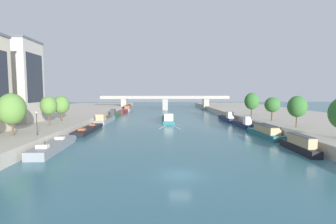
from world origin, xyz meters
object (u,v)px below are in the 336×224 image
moored_boat_left_far (123,112)px  lamppost_left_bank (37,122)px  tree_left_third (49,106)px  moored_boat_right_near (265,132)px  tree_right_end_of_row (297,107)px  moored_boat_right_gap_after (242,124)px  moored_boat_left_midway (105,119)px  tree_left_end_of_row (12,109)px  moored_boat_left_upstream (54,146)px  moored_boat_left_second (128,108)px  moored_boat_right_downstream (299,145)px  moored_boat_left_lone (115,114)px  tree_right_distant (252,101)px  barge_midriver (168,119)px  tree_right_past_mid (272,105)px  moored_boat_right_far (227,118)px  bridge_far (165,101)px  moored_boat_left_end (89,129)px  tree_left_far (61,105)px

moored_boat_left_far → lamppost_left_bank: size_ratio=3.23×
tree_left_third → lamppost_left_bank: (3.44, -12.12, -2.16)m
moored_boat_left_far → moored_boat_right_near: moored_boat_right_near is taller
tree_right_end_of_row → moored_boat_right_gap_after: bearing=115.9°
moored_boat_left_midway → tree_left_end_of_row: size_ratio=2.10×
moored_boat_left_upstream → moored_boat_left_second: 84.95m
moored_boat_right_gap_after → moored_boat_right_near: bearing=-89.5°
moored_boat_right_downstream → tree_left_end_of_row: size_ratio=1.44×
moored_boat_left_lone → tree_right_distant: tree_right_distant is taller
moored_boat_left_midway → moored_boat_left_second: bearing=89.2°
barge_midriver → moored_boat_right_downstream: barge_midriver is taller
barge_midriver → lamppost_left_bank: (-23.67, -35.64, 3.40)m
lamppost_left_bank → moored_boat_left_upstream: bearing=-34.1°
moored_boat_right_gap_after → tree_right_past_mid: 8.93m
tree_left_third → tree_right_past_mid: 54.30m
barge_midriver → tree_right_end_of_row: size_ratio=3.17×
moored_boat_left_upstream → moored_boat_right_gap_after: size_ratio=1.23×
moored_boat_right_far → bridge_far: size_ratio=0.20×
tree_right_distant → tree_right_past_mid: bearing=-88.4°
moored_boat_left_second → tree_right_distant: 67.28m
moored_boat_left_second → moored_boat_left_end: bearing=-90.4°
barge_midriver → lamppost_left_bank: 42.92m
moored_boat_right_far → tree_right_distant: tree_right_distant is taller
moored_boat_right_near → tree_right_distant: tree_right_distant is taller
moored_boat_right_downstream → moored_boat_left_midway: bearing=135.9°
moored_boat_left_lone → tree_left_end_of_row: tree_left_end_of_row is taller
tree_right_end_of_row → bridge_far: 81.76m
barge_midriver → moored_boat_right_downstream: size_ratio=2.02×
moored_boat_left_upstream → tree_left_far: (-8.14, 23.52, 5.51)m
moored_boat_right_near → moored_boat_right_gap_after: bearing=90.5°
moored_boat_right_far → moored_boat_right_near: bearing=-88.9°
tree_right_end_of_row → moored_boat_left_midway: bearing=151.4°
moored_boat_left_upstream → moored_boat_right_near: moored_boat_right_near is taller
moored_boat_left_second → bridge_far: bridge_far is taller
tree_left_third → tree_left_far: size_ratio=1.00×
moored_boat_left_lone → moored_boat_right_gap_after: bearing=-35.1°
tree_right_distant → moored_boat_left_midway: bearing=179.6°
moored_boat_left_far → tree_left_far: bearing=-100.6°
moored_boat_right_gap_after → moored_boat_left_second: bearing=122.7°
moored_boat_left_far → tree_right_distant: tree_right_distant is taller
moored_boat_right_far → tree_left_far: tree_left_far is taller
moored_boat_left_lone → tree_left_third: size_ratio=1.95×
moored_boat_left_lone → tree_left_end_of_row: size_ratio=1.75×
tree_right_distant → moored_boat_right_far: bearing=155.2°
barge_midriver → tree_right_distant: tree_right_distant is taller
moored_boat_right_downstream → bridge_far: (-19.75, 90.30, 3.59)m
moored_boat_right_far → lamppost_left_bank: lamppost_left_bank is taller
moored_boat_left_end → tree_right_distant: 49.34m
moored_boat_left_end → tree_right_past_mid: 46.72m
barge_midriver → moored_boat_right_near: (19.90, -27.75, 0.21)m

